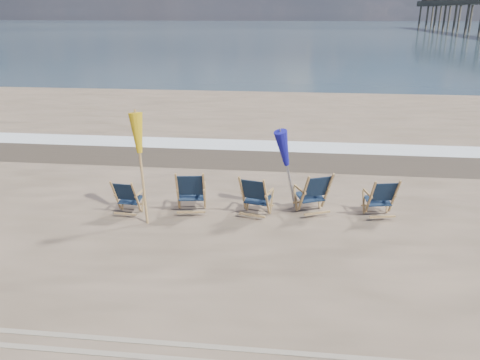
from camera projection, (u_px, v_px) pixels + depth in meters
The scene contains 10 objects.
ocean at pixel (292, 29), 128.20m from camera, with size 400.00×400.00×0.00m, color #314452.
surf_foam at pixel (260, 145), 16.34m from camera, with size 200.00×1.40×0.01m, color silver.
wet_sand_strip at pixel (256, 158), 14.93m from camera, with size 200.00×2.60×0.00m, color #42362A.
beach_chair_0 at pixel (136, 198), 10.52m from camera, with size 0.57×0.64×0.89m, color #122035, non-canonical shape.
beach_chair_1 at pixel (204, 192), 10.62m from camera, with size 0.69×0.78×1.08m, color #122035, non-canonical shape.
beach_chair_2 at pixel (266, 198), 10.36m from camera, with size 0.65×0.73×1.02m, color #122035, non-canonical shape.
beach_chair_3 at pixel (328, 192), 10.64m from camera, with size 0.68×0.76×1.06m, color #122035, non-canonical shape.
beach_chair_4 at pixel (394, 198), 10.42m from camera, with size 0.63×0.71×0.98m, color #122035, non-canonical shape.
umbrella_yellow at pixel (140, 140), 9.81m from camera, with size 0.30×0.30×2.41m.
umbrella_blue at pixel (290, 149), 10.51m from camera, with size 0.30×0.30×2.01m.
Camera 1 is at (1.11, -7.45, 4.40)m, focal length 35.00 mm.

